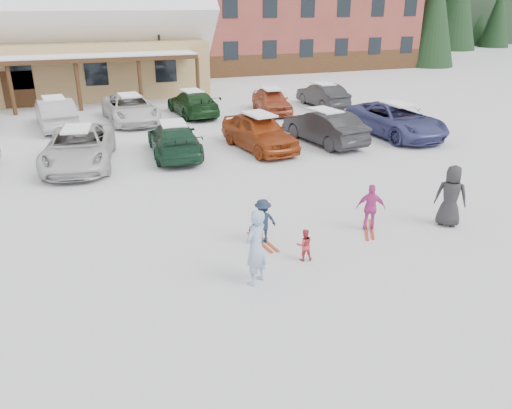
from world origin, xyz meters
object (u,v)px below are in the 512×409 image
object	(u,v)px
parked_car_5	(324,127)
parked_car_13	(322,95)
adult_skier	(256,247)
child_magenta	(371,208)
lamp_post	(159,44)
parked_car_9	(56,113)
parked_car_2	(79,147)
parked_car_4	(259,132)
parked_car_12	(272,101)
parked_car_3	(174,139)
bystander_dark	(451,196)
parked_car_10	(130,108)
parked_car_6	(396,120)
child_navy	(263,221)
parked_car_11	(193,103)
toddler_red	(304,245)

from	to	relation	value
parked_car_5	parked_car_13	world-z (taller)	parked_car_5
adult_skier	child_magenta	world-z (taller)	adult_skier
lamp_post	parked_car_9	world-z (taller)	lamp_post
child_magenta	parked_car_2	world-z (taller)	parked_car_2
parked_car_4	adult_skier	bearing A→B (deg)	-119.27
parked_car_12	parked_car_3	bearing A→B (deg)	-130.30
adult_skier	bystander_dark	xyz separation A→B (m)	(6.38, 1.12, -0.01)
adult_skier	parked_car_2	distance (m)	11.34
parked_car_9	lamp_post	bearing A→B (deg)	-137.21
lamp_post	parked_car_12	bearing A→B (deg)	-60.15
parked_car_5	parked_car_10	bearing A→B (deg)	-53.57
parked_car_6	child_navy	bearing A→B (deg)	-142.95
parked_car_4	parked_car_11	distance (m)	7.98
parked_car_3	parked_car_9	size ratio (longest dim) A/B	1.00
child_navy	parked_car_4	size ratio (longest dim) A/B	0.27
lamp_post	parked_car_3	world-z (taller)	lamp_post
parked_car_9	parked_car_11	distance (m)	7.34
child_magenta	parked_car_12	world-z (taller)	parked_car_12
lamp_post	parked_car_13	world-z (taller)	lamp_post
parked_car_2	parked_car_10	bearing A→B (deg)	76.60
parked_car_3	parked_car_5	size ratio (longest dim) A/B	1.03
bystander_dark	parked_car_5	size ratio (longest dim) A/B	0.39
toddler_red	parked_car_11	world-z (taller)	parked_car_11
parked_car_2	lamp_post	bearing A→B (deg)	76.73
child_magenta	parked_car_11	world-z (taller)	parked_car_11
child_magenta	toddler_red	bearing A→B (deg)	49.97
parked_car_11	parked_car_3	bearing A→B (deg)	66.15
child_magenta	parked_car_12	xyz separation A→B (m)	(3.33, 15.94, 0.02)
child_navy	bystander_dark	bearing A→B (deg)	164.50
toddler_red	parked_car_12	bearing A→B (deg)	-97.75
parked_car_2	parked_car_4	bearing A→B (deg)	6.48
parked_car_3	child_navy	bearing A→B (deg)	97.52
parked_car_4	parked_car_13	world-z (taller)	parked_car_4
bystander_dark	parked_car_5	bearing A→B (deg)	-52.58
parked_car_3	parked_car_6	bearing A→B (deg)	-178.03
parked_car_11	parked_car_12	bearing A→B (deg)	163.36
parked_car_4	parked_car_11	xyz separation A→B (m)	(-1.09, 7.91, -0.09)
parked_car_3	parked_car_4	distance (m)	3.70
lamp_post	parked_car_9	distance (m)	11.03
parked_car_5	parked_car_11	world-z (taller)	parked_car_5
child_navy	parked_car_6	xyz separation A→B (m)	(10.14, 8.64, 0.16)
adult_skier	parked_car_13	bearing A→B (deg)	-155.77
bystander_dark	parked_car_9	distance (m)	19.85
parked_car_4	parked_car_9	xyz separation A→B (m)	(-8.40, 7.24, -0.00)
parked_car_13	parked_car_3	bearing A→B (deg)	31.26
bystander_dark	parked_car_9	size ratio (longest dim) A/B	0.38
parked_car_3	child_magenta	bearing A→B (deg)	115.66
parked_car_4	parked_car_13	size ratio (longest dim) A/B	1.08
lamp_post	parked_car_4	xyz separation A→B (m)	(1.48, -15.44, -2.58)
parked_car_6	parked_car_3	bearing A→B (deg)	174.78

